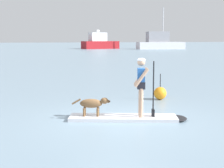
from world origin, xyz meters
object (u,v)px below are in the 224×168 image
paddleboard (131,118)px  marker_buoy (160,93)px  dog (93,104)px  moored_boat_starboard (160,43)px  moored_boat_far_starboard (100,43)px  person_paddler (142,83)px

paddleboard → marker_buoy: size_ratio=3.46×
dog → moored_boat_starboard: bearing=62.0°
moored_boat_far_starboard → paddleboard: bearing=-105.8°
moored_boat_far_starboard → dog: bearing=-106.7°
moored_boat_starboard → marker_buoy: size_ratio=11.00×
person_paddler → moored_boat_far_starboard: moored_boat_far_starboard is taller
person_paddler → moored_boat_far_starboard: 69.29m
paddleboard → person_paddler: person_paddler is taller
person_paddler → moored_boat_starboard: size_ratio=0.15×
person_paddler → dog: (-1.30, 0.48, -0.61)m
dog → moored_boat_far_starboard: bearing=73.3°
moored_boat_far_starboard → moored_boat_starboard: size_ratio=0.82×
moored_boat_far_starboard → moored_boat_starboard: moored_boat_starboard is taller
paddleboard → moored_boat_starboard: (30.81, 60.20, 1.38)m
moored_boat_far_starboard → moored_boat_starboard: 13.62m
person_paddler → dog: size_ratio=1.56×
paddleboard → person_paddler: 1.05m
paddleboard → marker_buoy: (2.24, 2.66, 0.19)m
dog → moored_boat_starboard: size_ratio=0.10×
paddleboard → person_paddler: bearing=-20.3°
moored_boat_starboard → dog: bearing=-118.0°
person_paddler → marker_buoy: person_paddler is taller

